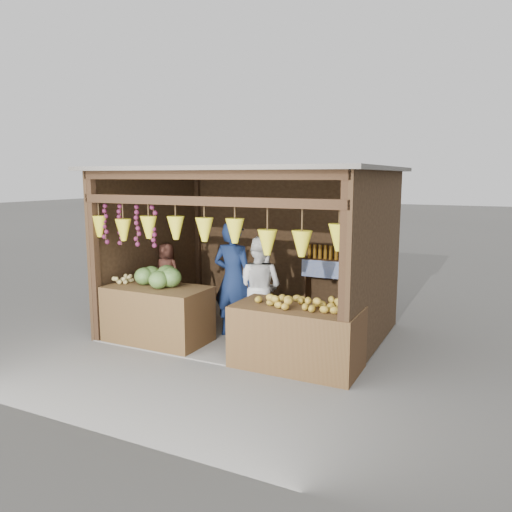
{
  "coord_description": "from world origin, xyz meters",
  "views": [
    {
      "loc": [
        3.54,
        -7.03,
        2.52
      ],
      "look_at": [
        0.13,
        -0.1,
        1.28
      ],
      "focal_mm": 35.0,
      "sensor_mm": 36.0,
      "label": 1
    }
  ],
  "objects": [
    {
      "name": "back_shelf",
      "position": [
        1.05,
        1.28,
        0.87
      ],
      "size": [
        1.25,
        0.32,
        1.32
      ],
      "color": "#382314",
      "rests_on": "ground"
    },
    {
      "name": "counter_left",
      "position": [
        -1.07,
        -1.06,
        0.43
      ],
      "size": [
        1.56,
        0.85,
        0.86
      ],
      "primitive_type": "cube",
      "color": "#462D17",
      "rests_on": "ground"
    },
    {
      "name": "mango_pile",
      "position": [
        1.27,
        -1.06,
        0.94
      ],
      "size": [
        1.4,
        0.64,
        0.22
      ],
      "primitive_type": null,
      "color": "orange",
      "rests_on": "counter_right"
    },
    {
      "name": "melon_pile",
      "position": [
        -1.1,
        -0.99,
        1.02
      ],
      "size": [
        1.0,
        0.5,
        0.32
      ],
      "primitive_type": null,
      "color": "#194412",
      "rests_on": "counter_left"
    },
    {
      "name": "ground",
      "position": [
        0.0,
        0.0,
        0.0
      ],
      "size": [
        80.0,
        80.0,
        0.0
      ],
      "primitive_type": "plane",
      "color": "#514F49",
      "rests_on": "ground"
    },
    {
      "name": "woman_standing",
      "position": [
        0.21,
        -0.14,
        0.8
      ],
      "size": [
        0.81,
        0.65,
        1.6
      ],
      "primitive_type": "imported",
      "rotation": [
        0.0,
        0.0,
        3.09
      ],
      "color": "white",
      "rests_on": "ground"
    },
    {
      "name": "stall_structure",
      "position": [
        -0.03,
        -0.04,
        1.67
      ],
      "size": [
        4.3,
        3.3,
        2.66
      ],
      "color": "slate",
      "rests_on": "ground"
    },
    {
      "name": "man_standing",
      "position": [
        -0.15,
        -0.34,
        0.92
      ],
      "size": [
        0.68,
        0.45,
        1.85
      ],
      "primitive_type": "imported",
      "rotation": [
        0.0,
        0.0,
        3.13
      ],
      "color": "#121F44",
      "rests_on": "ground"
    },
    {
      "name": "tanfruit_pile",
      "position": [
        -1.7,
        -1.07,
        0.93
      ],
      "size": [
        0.34,
        0.4,
        0.13
      ],
      "primitive_type": null,
      "color": "#A18D4A",
      "rests_on": "counter_left"
    },
    {
      "name": "vendor_seated",
      "position": [
        -1.79,
        0.15,
        0.82
      ],
      "size": [
        0.52,
        0.35,
        1.04
      ],
      "primitive_type": "imported",
      "rotation": [
        0.0,
        0.0,
        3.18
      ],
      "color": "brown",
      "rests_on": "stool"
    },
    {
      "name": "stool",
      "position": [
        -1.79,
        0.15,
        0.15
      ],
      "size": [
        0.32,
        0.32,
        0.3
      ],
      "primitive_type": "cube",
      "color": "black",
      "rests_on": "ground"
    },
    {
      "name": "counter_right",
      "position": [
        1.21,
        -1.09,
        0.41
      ],
      "size": [
        1.68,
        0.85,
        0.83
      ],
      "primitive_type": "cube",
      "color": "#452A17",
      "rests_on": "ground"
    }
  ]
}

